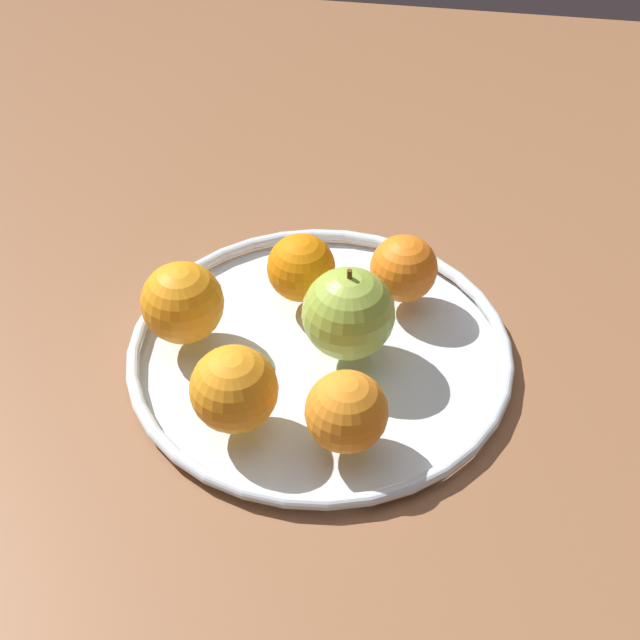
% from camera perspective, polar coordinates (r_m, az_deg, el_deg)
% --- Properties ---
extents(ground_plane, '(1.57, 1.57, 0.04)m').
position_cam_1_polar(ground_plane, '(0.84, -0.00, -3.39)').
color(ground_plane, brown).
extents(fruit_bowl, '(0.35, 0.35, 0.02)m').
position_cam_1_polar(fruit_bowl, '(0.82, -0.00, -1.98)').
color(fruit_bowl, silver).
rests_on(fruit_bowl, ground_plane).
extents(apple, '(0.08, 0.08, 0.09)m').
position_cam_1_polar(apple, '(0.78, 1.83, 0.39)').
color(apple, '#98B842').
rests_on(apple, fruit_bowl).
extents(orange_front_right, '(0.07, 0.07, 0.07)m').
position_cam_1_polar(orange_front_right, '(0.84, -1.22, 3.37)').
color(orange_front_right, orange).
rests_on(orange_front_right, fruit_bowl).
extents(orange_front_left, '(0.08, 0.08, 0.08)m').
position_cam_1_polar(orange_front_left, '(0.81, -8.82, 1.10)').
color(orange_front_left, orange).
rests_on(orange_front_left, fruit_bowl).
extents(orange_back_left, '(0.06, 0.06, 0.06)m').
position_cam_1_polar(orange_back_left, '(0.85, 5.40, 3.32)').
color(orange_back_left, orange).
rests_on(orange_back_left, fruit_bowl).
extents(orange_back_right, '(0.07, 0.07, 0.07)m').
position_cam_1_polar(orange_back_right, '(0.73, -5.54, -4.44)').
color(orange_back_right, orange).
rests_on(orange_back_right, fruit_bowl).
extents(orange_center, '(0.07, 0.07, 0.07)m').
position_cam_1_polar(orange_center, '(0.71, 1.71, -5.91)').
color(orange_center, orange).
rests_on(orange_center, fruit_bowl).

